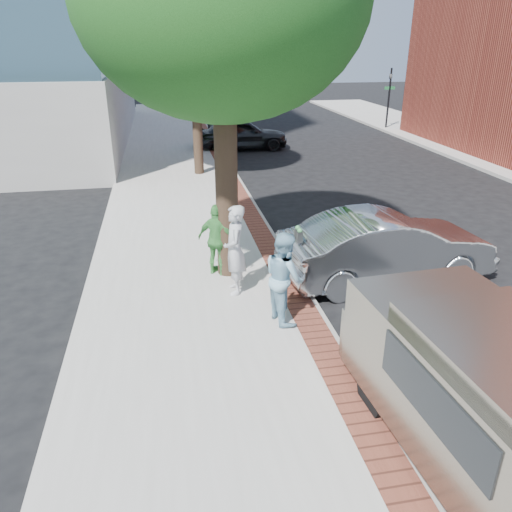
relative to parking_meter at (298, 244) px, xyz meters
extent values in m
plane|color=black|center=(-0.84, -0.82, -1.21)|extent=(120.00, 120.00, 0.00)
cube|color=#9E9991|center=(-2.34, 7.18, -1.13)|extent=(5.00, 60.00, 0.15)
cube|color=brown|center=(-0.14, 7.18, -1.05)|extent=(0.60, 60.00, 0.01)
cube|color=gray|center=(0.21, 7.18, -1.13)|extent=(0.10, 60.00, 0.15)
cylinder|color=black|center=(0.06, 21.18, 0.69)|extent=(0.12, 0.12, 3.80)
imported|color=black|center=(0.06, 21.18, 1.79)|extent=(0.18, 0.15, 0.90)
cube|color=#1E7238|center=(0.06, 21.18, 1.39)|extent=(0.70, 0.03, 0.18)
cylinder|color=black|center=(11.66, 21.18, 0.69)|extent=(0.12, 0.12, 3.80)
imported|color=black|center=(11.66, 21.18, 1.79)|extent=(0.18, 0.15, 0.90)
cube|color=#1E7238|center=(11.66, 21.18, 1.39)|extent=(0.70, 0.03, 0.18)
cylinder|color=black|center=(-1.44, 1.08, 1.14)|extent=(0.52, 0.52, 4.40)
cylinder|color=black|center=(-1.34, 11.18, 0.87)|extent=(0.40, 0.40, 3.85)
ellipsoid|color=#154012|center=(-1.34, 11.18, 4.11)|extent=(4.80, 4.80, 3.94)
cylinder|color=gray|center=(0.00, 0.00, -0.48)|extent=(0.07, 0.07, 1.15)
cube|color=#2D3030|center=(0.00, -0.09, 0.21)|extent=(0.12, 0.14, 0.24)
cube|color=#2D3030|center=(0.00, 0.09, 0.21)|extent=(0.12, 0.14, 0.24)
sphere|color=#3F8C4C|center=(0.00, -0.09, 0.36)|extent=(0.11, 0.11, 0.11)
sphere|color=#3F8C4C|center=(0.00, 0.09, 0.36)|extent=(0.11, 0.11, 0.11)
imported|color=#ADAEB2|center=(-1.43, 0.03, -0.04)|extent=(0.53, 0.77, 2.03)
imported|color=#81B1C8|center=(-0.64, -1.34, -0.11)|extent=(0.87, 1.03, 1.88)
imported|color=#459846|center=(-1.70, 1.05, -0.18)|extent=(1.09, 0.94, 1.76)
imported|color=#ACB0B4|center=(2.29, 0.31, -0.36)|extent=(5.25, 2.24, 1.68)
imported|color=black|center=(1.37, 16.57, -0.39)|extent=(4.82, 1.98, 1.63)
cube|color=gray|center=(1.03, -3.49, -0.38)|extent=(2.17, 1.16, 0.91)
cylinder|color=black|center=(0.13, -4.18, -0.84)|extent=(0.30, 0.74, 0.73)
cylinder|color=black|center=(2.00, -4.06, -0.84)|extent=(0.30, 0.74, 0.73)
cube|color=black|center=(0.07, -5.73, 0.28)|extent=(0.17, 2.28, 0.63)
cube|color=black|center=(0.99, -2.98, -0.01)|extent=(1.82, 0.14, 0.46)
camera|label=1|loc=(-2.82, -9.97, 4.20)|focal=35.00mm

